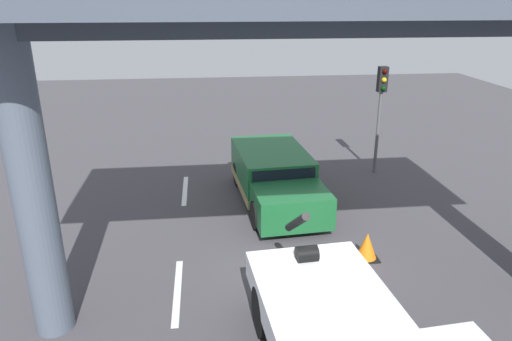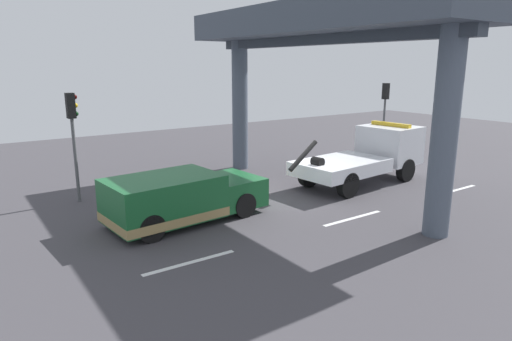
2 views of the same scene
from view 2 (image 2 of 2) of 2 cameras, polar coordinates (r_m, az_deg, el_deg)
The scene contains 10 objects.
ground_plane at distance 17.39m, azimuth 5.04°, elevation -3.54°, with size 60.00×40.00×0.10m, color #423F44.
lane_stripe_west at distance 11.92m, azimuth -8.38°, elevation -11.52°, with size 2.60×0.16×0.01m, color silver.
lane_stripe_mid at distance 15.31m, azimuth 12.24°, elevation -5.96°, with size 2.60×0.16×0.01m, color silver.
lane_stripe_east at distance 19.97m, azimuth 24.13°, elevation -2.29°, with size 2.60×0.16×0.01m, color silver.
tow_truck_white at distance 20.01m, azimuth 14.32°, elevation 2.04°, with size 7.33×2.86×2.46m.
towed_van_green at distance 14.64m, azimuth -9.64°, elevation -3.54°, with size 5.35×2.58×1.58m.
overpass_structure at distance 17.31m, azimuth 8.03°, elevation 17.09°, with size 3.60×12.82×7.13m.
traffic_light_near at distance 17.45m, azimuth -22.31°, elevation 5.60°, with size 0.39×0.32×4.01m.
traffic_light_far at distance 26.83m, azimuth 16.14°, elevation 8.37°, with size 0.39×0.32×3.96m.
traffic_cone_orange at distance 18.12m, azimuth -0.83°, elevation -1.50°, with size 0.60×0.60×0.71m.
Camera 2 is at (-10.69, -12.75, 4.99)m, focal length 31.40 mm.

